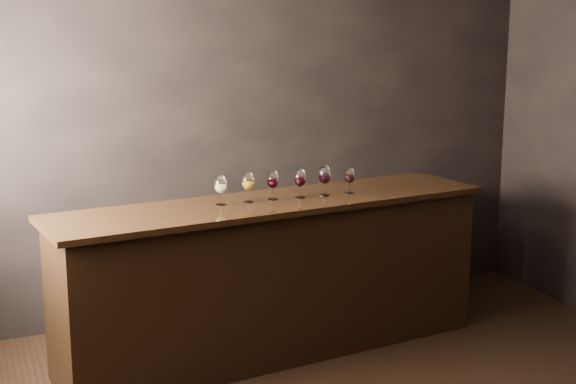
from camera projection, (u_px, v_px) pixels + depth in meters
name	position (u px, v px, depth m)	size (l,w,h in m)	color
room_shell	(339.00, 119.00, 4.33)	(5.02, 4.52, 2.81)	black
bar_counter	(274.00, 280.00, 5.68)	(3.07, 0.66, 1.07)	black
bar_top	(274.00, 203.00, 5.57)	(3.17, 0.74, 0.04)	black
back_bar_shelf	(317.00, 253.00, 6.62)	(2.55, 0.40, 0.92)	black
glass_white	(221.00, 186.00, 5.40)	(0.08, 0.08, 0.20)	white
glass_amber	(248.00, 183.00, 5.49)	(0.08, 0.08, 0.20)	white
glass_red_a	(273.00, 181.00, 5.57)	(0.08, 0.08, 0.20)	white
glass_red_b	(300.00, 179.00, 5.63)	(0.08, 0.08, 0.20)	white
glass_red_c	(325.00, 176.00, 5.70)	(0.09, 0.09, 0.21)	white
glass_red_d	(349.00, 177.00, 5.78)	(0.08, 0.08, 0.18)	white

